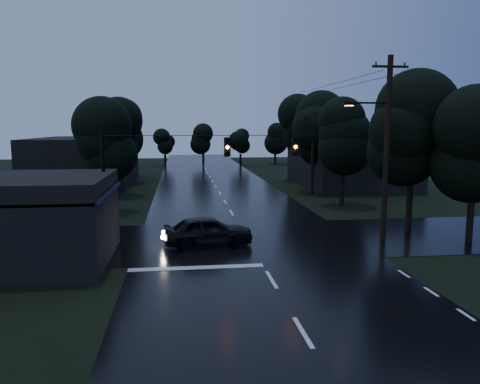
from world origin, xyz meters
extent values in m
plane|color=black|center=(0.00, 0.00, 0.00)|extent=(160.00, 160.00, 0.00)
cube|color=black|center=(0.00, 30.00, 0.00)|extent=(12.00, 120.00, 0.02)
cube|color=black|center=(0.00, 12.00, 0.00)|extent=(60.00, 9.00, 0.02)
cube|color=black|center=(-10.00, 9.00, 3.20)|extent=(6.00, 7.00, 0.12)
cube|color=black|center=(-7.00, 9.00, 3.20)|extent=(0.30, 7.00, 0.15)
cylinder|color=black|center=(-7.20, 6.00, 1.50)|extent=(0.10, 0.10, 3.00)
cylinder|color=black|center=(-7.20, 12.00, 1.50)|extent=(0.10, 0.10, 3.00)
cube|color=#FFC066|center=(-7.05, 7.50, 2.50)|extent=(0.06, 1.60, 0.50)
cube|color=#FFC066|center=(-7.05, 10.20, 2.50)|extent=(0.06, 1.20, 0.50)
cube|color=black|center=(14.00, 34.00, 2.20)|extent=(10.00, 14.00, 4.40)
cube|color=black|center=(-14.00, 40.00, 2.50)|extent=(10.00, 16.00, 5.00)
cylinder|color=black|center=(7.50, 11.00, 5.00)|extent=(0.30, 0.30, 10.00)
cube|color=black|center=(7.50, 11.00, 9.40)|extent=(2.00, 0.12, 0.12)
cylinder|color=black|center=(6.40, 11.00, 7.50)|extent=(2.20, 0.10, 0.10)
cube|color=black|center=(5.30, 11.00, 7.45)|extent=(0.60, 0.25, 0.18)
cube|color=#FFB266|center=(5.30, 11.00, 7.35)|extent=(0.45, 0.18, 0.03)
cylinder|color=black|center=(8.30, 28.00, 3.75)|extent=(0.30, 0.30, 7.50)
cube|color=black|center=(8.30, 28.00, 6.90)|extent=(2.00, 0.12, 0.12)
cylinder|color=black|center=(-7.50, 11.00, 3.00)|extent=(0.18, 0.18, 6.00)
cylinder|color=black|center=(0.00, 11.00, 5.80)|extent=(15.00, 0.03, 0.03)
cube|color=black|center=(-1.20, 11.00, 5.20)|extent=(0.32, 0.25, 1.00)
sphere|color=orange|center=(-1.20, 10.85, 5.20)|extent=(0.18, 0.18, 0.18)
cube|color=black|center=(2.40, 11.00, 5.20)|extent=(0.32, 0.25, 1.00)
sphere|color=orange|center=(2.40, 10.85, 5.20)|extent=(0.18, 0.18, 0.18)
cylinder|color=black|center=(10.00, 13.00, 1.40)|extent=(0.36, 0.36, 2.80)
sphere|color=black|center=(10.00, 13.00, 4.80)|extent=(4.48, 4.48, 4.48)
sphere|color=black|center=(10.00, 13.00, 6.00)|extent=(4.48, 4.48, 4.48)
sphere|color=black|center=(10.00, 13.00, 7.20)|extent=(4.48, 4.48, 4.48)
cylinder|color=black|center=(12.00, 10.00, 1.22)|extent=(0.36, 0.36, 2.45)
sphere|color=black|center=(12.00, 10.00, 4.20)|extent=(3.92, 3.92, 3.92)
sphere|color=black|center=(12.00, 10.00, 5.25)|extent=(3.92, 3.92, 3.92)
sphere|color=black|center=(12.00, 10.00, 6.30)|extent=(3.92, 3.92, 3.92)
cylinder|color=black|center=(-9.00, 22.00, 1.22)|extent=(0.36, 0.36, 2.45)
sphere|color=black|center=(-9.00, 22.00, 4.20)|extent=(3.92, 3.92, 3.92)
sphere|color=black|center=(-9.00, 22.00, 5.25)|extent=(3.92, 3.92, 3.92)
sphere|color=black|center=(-9.00, 22.00, 6.30)|extent=(3.92, 3.92, 3.92)
cylinder|color=black|center=(-9.60, 30.00, 1.31)|extent=(0.36, 0.36, 2.62)
sphere|color=black|center=(-9.60, 30.00, 4.50)|extent=(4.20, 4.20, 4.20)
sphere|color=black|center=(-9.60, 30.00, 5.62)|extent=(4.20, 4.20, 4.20)
sphere|color=black|center=(-9.60, 30.00, 6.75)|extent=(4.20, 4.20, 4.20)
cylinder|color=black|center=(-10.20, 40.00, 1.40)|extent=(0.36, 0.36, 2.80)
sphere|color=black|center=(-10.20, 40.00, 4.80)|extent=(4.48, 4.48, 4.48)
sphere|color=black|center=(-10.20, 40.00, 6.00)|extent=(4.48, 4.48, 4.48)
sphere|color=black|center=(-10.20, 40.00, 7.20)|extent=(4.48, 4.48, 4.48)
cylinder|color=black|center=(9.00, 22.00, 1.31)|extent=(0.36, 0.36, 2.62)
sphere|color=black|center=(9.00, 22.00, 4.50)|extent=(4.20, 4.20, 4.20)
sphere|color=black|center=(9.00, 22.00, 5.62)|extent=(4.20, 4.20, 4.20)
sphere|color=black|center=(9.00, 22.00, 6.75)|extent=(4.20, 4.20, 4.20)
cylinder|color=black|center=(9.60, 30.00, 1.40)|extent=(0.36, 0.36, 2.80)
sphere|color=black|center=(9.60, 30.00, 4.80)|extent=(4.48, 4.48, 4.48)
sphere|color=black|center=(9.60, 30.00, 6.00)|extent=(4.48, 4.48, 4.48)
sphere|color=black|center=(9.60, 30.00, 7.20)|extent=(4.48, 4.48, 4.48)
cylinder|color=black|center=(10.20, 40.00, 1.49)|extent=(0.36, 0.36, 2.97)
sphere|color=black|center=(10.20, 40.00, 5.10)|extent=(4.76, 4.76, 4.76)
sphere|color=black|center=(10.20, 40.00, 6.38)|extent=(4.76, 4.76, 4.76)
sphere|color=black|center=(10.20, 40.00, 7.65)|extent=(4.76, 4.76, 4.76)
imported|color=black|center=(-2.23, 10.95, 0.80)|extent=(4.87, 2.40, 1.60)
camera|label=1|loc=(-3.64, -13.21, 6.29)|focal=35.00mm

